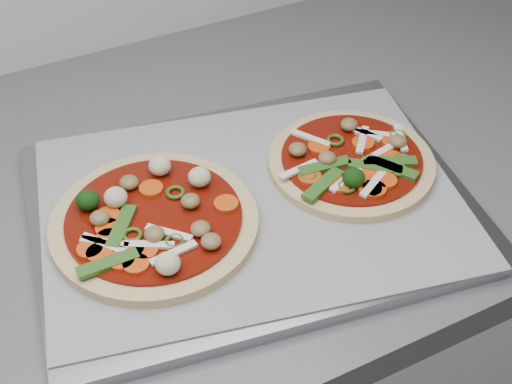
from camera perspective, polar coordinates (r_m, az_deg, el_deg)
name	(u,v)px	position (r m, az deg, el deg)	size (l,w,h in m)	color
base_cabinet	(331,346)	(1.23, 6.04, -12.17)	(3.60, 0.60, 0.86)	silver
countertop	(357,133)	(0.90, 8.08, 4.70)	(3.60, 0.60, 0.04)	slate
baking_tray	(251,206)	(0.75, -0.40, -1.12)	(0.45, 0.33, 0.01)	gray
parchment	(251,200)	(0.75, -0.41, -0.66)	(0.43, 0.31, 0.00)	#949499
pizza_left	(153,221)	(0.72, -8.25, -2.31)	(0.24, 0.24, 0.04)	#D2BD7F
pizza_right	(352,162)	(0.79, 7.71, 2.43)	(0.21, 0.21, 0.03)	#D2BD7F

